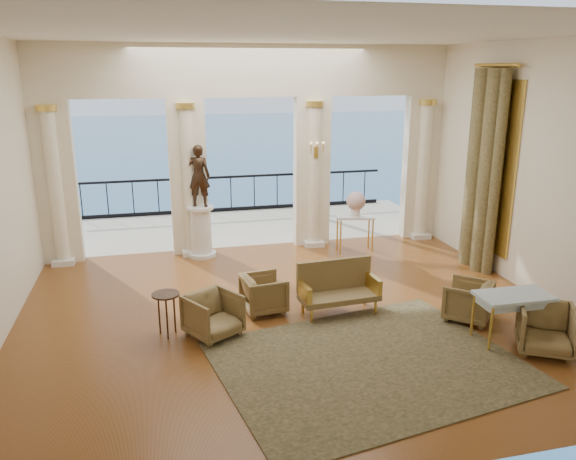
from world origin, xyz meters
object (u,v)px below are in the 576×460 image
object	(u,v)px
settee	(337,287)
console_table	(355,222)
game_table	(514,299)
statue	(199,176)
armchair_c	(468,299)
pedestal	(201,232)
armchair_b	(546,327)
side_table	(166,300)
armchair_d	(264,292)
armchair_a	(213,313)

from	to	relation	value
settee	console_table	size ratio (longest dim) A/B	1.50
game_table	statue	xyz separation A→B (m)	(-4.20, 5.12, 1.12)
settee	console_table	xyz separation A→B (m)	(1.43, 3.04, 0.24)
settee	armchair_c	bearing A→B (deg)	-26.46
settee	pedestal	xyz separation A→B (m)	(-1.97, 3.49, 0.11)
armchair_b	side_table	xyz separation A→B (m)	(-5.34, 1.84, 0.20)
armchair_b	armchair_c	xyz separation A→B (m)	(-0.52, 1.25, -0.03)
armchair_d	statue	size ratio (longest dim) A/B	0.53
armchair_a	statue	distance (m)	4.16
armchair_b	statue	world-z (taller)	statue
pedestal	side_table	size ratio (longest dim) A/B	1.64
armchair_b	armchair_c	world-z (taller)	armchair_b
armchair_a	side_table	distance (m)	0.75
statue	armchair_c	bearing A→B (deg)	150.72
side_table	console_table	bearing A→B (deg)	37.44
armchair_d	pedestal	world-z (taller)	pedestal
armchair_c	game_table	bearing A→B (deg)	59.75
armchair_d	game_table	world-z (taller)	game_table
pedestal	side_table	bearing A→B (deg)	-103.13
game_table	statue	size ratio (longest dim) A/B	0.83
armchair_a	armchair_b	size ratio (longest dim) A/B	0.96
pedestal	settee	bearing A→B (deg)	-60.55
armchair_b	console_table	size ratio (longest dim) A/B	0.85
armchair_c	console_table	size ratio (longest dim) A/B	0.79
armchair_a	armchair_c	world-z (taller)	armchair_a
armchair_a	side_table	bearing A→B (deg)	134.07
statue	console_table	bearing A→B (deg)	-169.38
game_table	settee	bearing A→B (deg)	145.06
armchair_d	settee	bearing A→B (deg)	-110.75
game_table	armchair_c	bearing A→B (deg)	107.97
armchair_a	pedestal	bearing A→B (deg)	56.50
armchair_a	armchair_d	size ratio (longest dim) A/B	1.06
settee	statue	xyz separation A→B (m)	(-1.97, 3.49, 1.36)
armchair_a	armchair_d	world-z (taller)	armchair_a
game_table	statue	distance (m)	6.72
armchair_d	console_table	world-z (taller)	console_table
statue	side_table	size ratio (longest dim) A/B	1.93
armchair_c	settee	world-z (taller)	settee
game_table	console_table	size ratio (longest dim) A/B	1.22
armchair_b	statue	distance (m)	7.27
pedestal	game_table	bearing A→B (deg)	-50.65
armchair_d	console_table	size ratio (longest dim) A/B	0.77
armchair_c	pedestal	distance (m)	5.85
armchair_c	statue	bearing A→B (deg)	-94.41
settee	side_table	xyz separation A→B (m)	(-2.84, -0.23, 0.15)
armchair_b	game_table	xyz separation A→B (m)	(-0.27, 0.44, 0.29)
armchair_d	armchair_b	bearing A→B (deg)	-129.66
armchair_c	side_table	world-z (taller)	armchair_c
armchair_d	side_table	distance (m)	1.73
console_table	side_table	distance (m)	5.38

